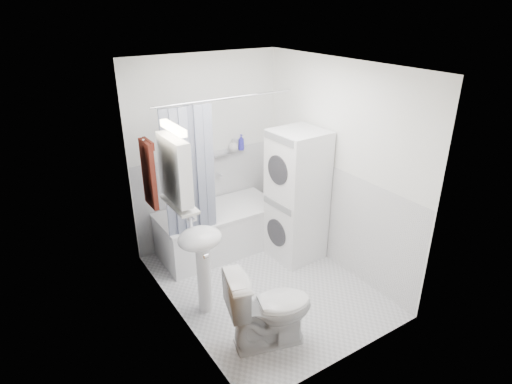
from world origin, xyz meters
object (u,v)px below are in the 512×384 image
bathtub (219,228)px  toilet (269,308)px  washer_dryer (297,196)px  sink (201,251)px

bathtub → toilet: toilet is taller
washer_dryer → toilet: 1.62m
bathtub → sink: sink is taller
sink → washer_dryer: (1.43, 0.34, 0.10)m
bathtub → washer_dryer: bearing=-39.0°
sink → washer_dryer: size_ratio=0.65×
washer_dryer → toilet: (-1.13, -1.08, -0.42)m
sink → toilet: (0.30, -0.74, -0.32)m
bathtub → sink: (-0.68, -0.94, 0.39)m
washer_dryer → bathtub: bearing=138.4°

